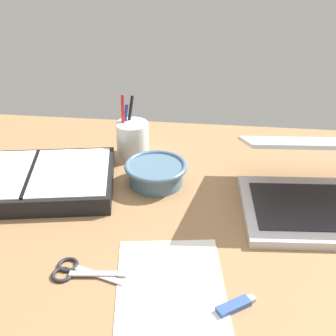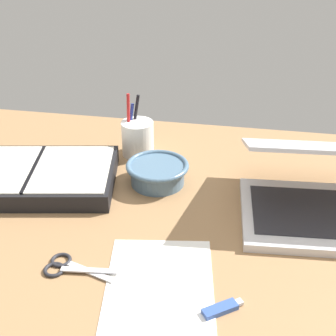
# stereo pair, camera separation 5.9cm
# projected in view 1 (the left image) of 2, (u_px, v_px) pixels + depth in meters

# --- Properties ---
(desk_top) EXTENTS (1.40, 1.00, 0.02)m
(desk_top) POSITION_uv_depth(u_px,v_px,m) (168.00, 227.00, 0.97)
(desk_top) COLOR #936D47
(desk_top) RESTS_ON ground
(laptop) EXTENTS (0.38, 0.34, 0.18)m
(laptop) POSITION_uv_depth(u_px,v_px,m) (328.00, 187.00, 0.99)
(laptop) COLOR silver
(laptop) RESTS_ON desk_top
(bowl) EXTENTS (0.15, 0.15, 0.05)m
(bowl) POSITION_uv_depth(u_px,v_px,m) (156.00, 172.00, 1.09)
(bowl) COLOR slate
(bowl) RESTS_ON desk_top
(pen_cup) EXTENTS (0.08, 0.08, 0.16)m
(pen_cup) POSITION_uv_depth(u_px,v_px,m) (132.00, 139.00, 1.20)
(pen_cup) COLOR white
(pen_cup) RESTS_ON desk_top
(planner) EXTENTS (0.40, 0.30, 0.05)m
(planner) POSITION_uv_depth(u_px,v_px,m) (32.00, 181.00, 1.07)
(planner) COLOR black
(planner) RESTS_ON desk_top
(scissors) EXTENTS (0.14, 0.07, 0.01)m
(scissors) POSITION_uv_depth(u_px,v_px,m) (74.00, 271.00, 0.84)
(scissors) COLOR #B7B7BC
(scissors) RESTS_ON desk_top
(paper_sheet_front) EXTENTS (0.23, 0.31, 0.00)m
(paper_sheet_front) POSITION_uv_depth(u_px,v_px,m) (171.00, 295.00, 0.79)
(paper_sheet_front) COLOR white
(paper_sheet_front) RESTS_ON desk_top
(usb_drive) EXTENTS (0.07, 0.05, 0.01)m
(usb_drive) POSITION_uv_depth(u_px,v_px,m) (235.00, 306.00, 0.76)
(usb_drive) COLOR #33519E
(usb_drive) RESTS_ON desk_top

